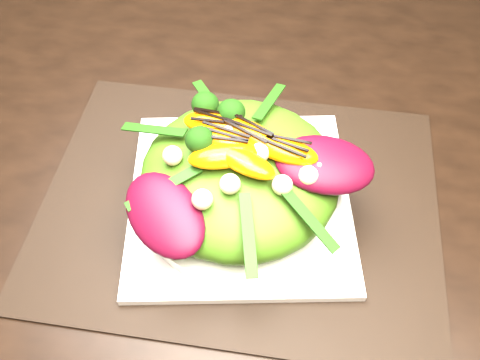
# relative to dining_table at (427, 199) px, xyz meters

# --- Properties ---
(dining_table) EXTENTS (1.60, 0.90, 0.75)m
(dining_table) POSITION_rel_dining_table_xyz_m (0.00, 0.00, 0.00)
(dining_table) COLOR black
(dining_table) RESTS_ON floor
(placemat) EXTENTS (0.45, 0.34, 0.00)m
(placemat) POSITION_rel_dining_table_xyz_m (-0.22, -0.05, 0.02)
(placemat) COLOR black
(placemat) RESTS_ON dining_table
(plate_base) EXTENTS (0.28, 0.28, 0.01)m
(plate_base) POSITION_rel_dining_table_xyz_m (-0.22, -0.05, 0.03)
(plate_base) COLOR white
(plate_base) RESTS_ON placemat
(salad_bowl) EXTENTS (0.28, 0.28, 0.02)m
(salad_bowl) POSITION_rel_dining_table_xyz_m (-0.22, -0.05, 0.04)
(salad_bowl) COLOR white
(salad_bowl) RESTS_ON plate_base
(lettuce_mound) EXTENTS (0.23, 0.23, 0.07)m
(lettuce_mound) POSITION_rel_dining_table_xyz_m (-0.22, -0.05, 0.07)
(lettuce_mound) COLOR #406B13
(lettuce_mound) RESTS_ON salad_bowl
(radicchio_leaf) EXTENTS (0.10, 0.07, 0.02)m
(radicchio_leaf) POSITION_rel_dining_table_xyz_m (-0.13, -0.05, 0.11)
(radicchio_leaf) COLOR #3D0616
(radicchio_leaf) RESTS_ON lettuce_mound
(orange_segment) EXTENTS (0.07, 0.04, 0.02)m
(orange_segment) POSITION_rel_dining_table_xyz_m (-0.22, -0.03, 0.12)
(orange_segment) COLOR orange
(orange_segment) RESTS_ON lettuce_mound
(broccoli_floret) EXTENTS (0.05, 0.05, 0.04)m
(broccoli_floret) POSITION_rel_dining_table_xyz_m (-0.27, -0.01, 0.12)
(broccoli_floret) COLOR black
(broccoli_floret) RESTS_ON lettuce_mound
(macadamia_nut) EXTENTS (0.02, 0.02, 0.02)m
(macadamia_nut) POSITION_rel_dining_table_xyz_m (-0.18, -0.10, 0.11)
(macadamia_nut) COLOR #FAE7B0
(macadamia_nut) RESTS_ON lettuce_mound
(balsamic_drizzle) EXTENTS (0.04, 0.01, 0.00)m
(balsamic_drizzle) POSITION_rel_dining_table_xyz_m (-0.22, -0.03, 0.13)
(balsamic_drizzle) COLOR black
(balsamic_drizzle) RESTS_ON orange_segment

